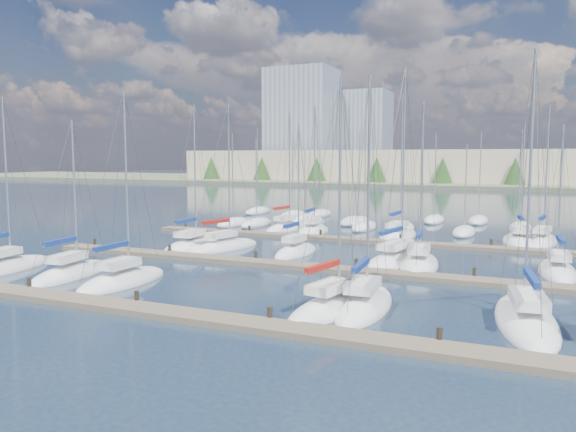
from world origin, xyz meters
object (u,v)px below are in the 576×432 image
at_px(sailboat_e, 364,305).
at_px(sailboat_d, 332,307).
at_px(sailboat_i, 225,247).
at_px(sailboat_h, 192,246).
at_px(sailboat_j, 296,252).
at_px(sailboat_c, 123,280).
at_px(sailboat_b, 71,273).
at_px(sailboat_r, 542,242).
at_px(sailboat_m, 557,271).
at_px(sailboat_o, 313,231).
at_px(sailboat_a, 3,268).
at_px(sailboat_l, 419,264).
at_px(sailboat_k, 397,259).
at_px(sailboat_p, 398,236).
at_px(sailboat_f, 526,320).
at_px(sailboat_n, 286,228).

distance_m(sailboat_e, sailboat_d, 1.78).
bearing_deg(sailboat_i, sailboat_h, -156.92).
height_order(sailboat_j, sailboat_c, sailboat_c).
distance_m(sailboat_b, sailboat_h, 13.34).
bearing_deg(sailboat_e, sailboat_r, 68.30).
xyz_separation_m(sailboat_m, sailboat_c, (-25.43, -14.49, -0.00)).
distance_m(sailboat_j, sailboat_o, 13.33).
relative_size(sailboat_a, sailboat_l, 1.02).
relative_size(sailboat_h, sailboat_d, 1.03).
bearing_deg(sailboat_i, sailboat_l, 10.33).
bearing_deg(sailboat_k, sailboat_l, -23.43).
bearing_deg(sailboat_m, sailboat_p, 132.91).
distance_m(sailboat_h, sailboat_f, 30.29).
xyz_separation_m(sailboat_b, sailboat_o, (6.93, 26.93, 0.02)).
xyz_separation_m(sailboat_n, sailboat_r, (25.82, 0.69, -0.01)).
bearing_deg(sailboat_j, sailboat_c, -110.92).
height_order(sailboat_k, sailboat_r, sailboat_k).
height_order(sailboat_a, sailboat_e, sailboat_e).
distance_m(sailboat_a, sailboat_o, 30.38).
xyz_separation_m(sailboat_i, sailboat_m, (26.28, 0.32, -0.02)).
bearing_deg(sailboat_a, sailboat_n, 64.96).
distance_m(sailboat_a, sailboat_c, 10.43).
relative_size(sailboat_e, sailboat_d, 1.01).
height_order(sailboat_n, sailboat_o, sailboat_o).
bearing_deg(sailboat_i, sailboat_m, 13.67).
height_order(sailboat_j, sailboat_r, sailboat_r).
xyz_separation_m(sailboat_o, sailboat_m, (23.17, -12.77, -0.01)).
distance_m(sailboat_i, sailboat_l, 17.06).
height_order(sailboat_b, sailboat_f, sailboat_f).
height_order(sailboat_h, sailboat_m, sailboat_h).
relative_size(sailboat_j, sailboat_r, 0.85).
distance_m(sailboat_o, sailboat_f, 33.86).
relative_size(sailboat_r, sailboat_f, 0.97).
xyz_separation_m(sailboat_p, sailboat_h, (-15.20, -13.86, -0.01)).
height_order(sailboat_e, sailboat_c, sailboat_e).
xyz_separation_m(sailboat_k, sailboat_h, (-18.12, -0.98, -0.01)).
xyz_separation_m(sailboat_k, sailboat_m, (11.16, -0.13, -0.01)).
distance_m(sailboat_a, sailboat_b, 5.80).
distance_m(sailboat_j, sailboat_e, 17.10).
height_order(sailboat_i, sailboat_c, sailboat_i).
xyz_separation_m(sailboat_j, sailboat_e, (9.95, -13.91, -0.01)).
xyz_separation_m(sailboat_k, sailboat_c, (-14.27, -14.62, -0.01)).
bearing_deg(sailboat_n, sailboat_o, -7.26).
distance_m(sailboat_k, sailboat_r, 17.66).
relative_size(sailboat_n, sailboat_p, 0.91).
bearing_deg(sailboat_n, sailboat_c, -78.37).
xyz_separation_m(sailboat_p, sailboat_m, (14.07, -13.02, -0.00)).
relative_size(sailboat_e, sailboat_r, 0.97).
height_order(sailboat_m, sailboat_c, sailboat_c).
bearing_deg(sailboat_l, sailboat_n, 131.68).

